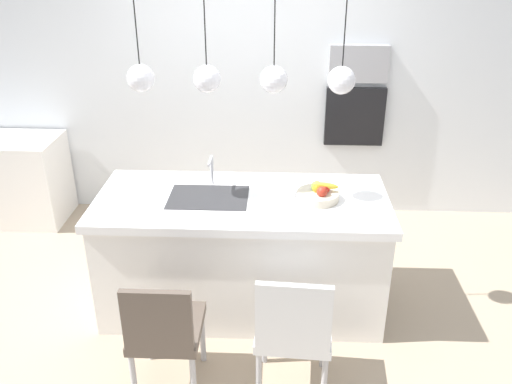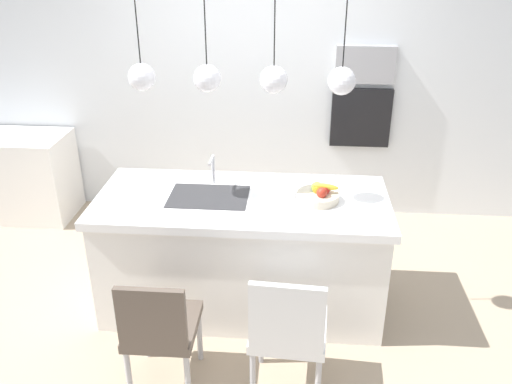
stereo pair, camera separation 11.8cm
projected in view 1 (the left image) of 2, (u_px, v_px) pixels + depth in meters
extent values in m
plane|color=tan|center=(243.00, 302.00, 4.17)|extent=(6.60, 6.60, 0.00)
cube|color=white|center=(253.00, 83.00, 5.09)|extent=(6.00, 0.10, 2.60)
cube|color=white|center=(243.00, 256.00, 3.99)|extent=(2.01, 0.85, 0.84)
cube|color=white|center=(242.00, 202.00, 3.79)|extent=(2.07, 0.91, 0.06)
cube|color=#2D2D30|center=(208.00, 198.00, 3.79)|extent=(0.56, 0.40, 0.02)
cylinder|color=silver|center=(212.00, 170.00, 3.96)|extent=(0.02, 0.02, 0.22)
cylinder|color=silver|center=(210.00, 161.00, 3.84)|extent=(0.02, 0.16, 0.02)
cylinder|color=beige|center=(318.00, 196.00, 3.75)|extent=(0.29, 0.29, 0.06)
sphere|color=#B22D1E|center=(322.00, 192.00, 3.67)|extent=(0.07, 0.07, 0.07)
sphere|color=red|center=(325.00, 188.00, 3.73)|extent=(0.08, 0.08, 0.08)
sphere|color=olive|center=(317.00, 187.00, 3.74)|extent=(0.08, 0.08, 0.08)
sphere|color=orange|center=(318.00, 187.00, 3.73)|extent=(0.08, 0.08, 0.08)
ellipsoid|color=yellow|center=(326.00, 186.00, 3.71)|extent=(0.19, 0.05, 0.07)
cube|color=white|center=(7.00, 179.00, 5.24)|extent=(1.10, 0.60, 0.84)
cube|color=#9E9EA3|center=(359.00, 64.00, 4.90)|extent=(0.54, 0.08, 0.34)
cube|color=black|center=(354.00, 116.00, 5.11)|extent=(0.56, 0.08, 0.56)
cube|color=brown|center=(167.00, 328.00, 3.24)|extent=(0.42, 0.46, 0.06)
cube|color=brown|center=(157.00, 321.00, 2.95)|extent=(0.39, 0.04, 0.39)
cylinder|color=#B2B2B7|center=(203.00, 336.00, 3.51)|extent=(0.04, 0.04, 0.40)
cylinder|color=#B2B2B7|center=(149.00, 335.00, 3.53)|extent=(0.04, 0.04, 0.40)
cylinder|color=#B2B2B7|center=(193.00, 382.00, 3.15)|extent=(0.04, 0.04, 0.40)
cylinder|color=#B2B2B7|center=(134.00, 380.00, 3.17)|extent=(0.04, 0.04, 0.40)
cube|color=silver|center=(294.00, 328.00, 3.20)|extent=(0.47, 0.47, 0.06)
cube|color=silver|center=(293.00, 317.00, 2.91)|extent=(0.42, 0.07, 0.42)
cylinder|color=#B2B2B7|center=(323.00, 340.00, 3.46)|extent=(0.04, 0.04, 0.43)
cylinder|color=#B2B2B7|center=(265.00, 336.00, 3.50)|extent=(0.04, 0.04, 0.43)
cylinder|color=#B2B2B7|center=(259.00, 380.00, 3.15)|extent=(0.04, 0.04, 0.43)
sphere|color=silver|center=(141.00, 78.00, 3.44)|extent=(0.18, 0.18, 0.18)
cylinder|color=black|center=(135.00, 15.00, 3.27)|extent=(0.01, 0.01, 0.60)
sphere|color=silver|center=(207.00, 79.00, 3.42)|extent=(0.18, 0.18, 0.18)
cylinder|color=black|center=(204.00, 15.00, 3.25)|extent=(0.01, 0.01, 0.60)
sphere|color=silver|center=(274.00, 80.00, 3.40)|extent=(0.18, 0.18, 0.18)
cylinder|color=black|center=(275.00, 16.00, 3.24)|extent=(0.01, 0.01, 0.60)
sphere|color=silver|center=(341.00, 80.00, 3.39)|extent=(0.18, 0.18, 0.18)
cylinder|color=black|center=(346.00, 16.00, 3.22)|extent=(0.01, 0.01, 0.60)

